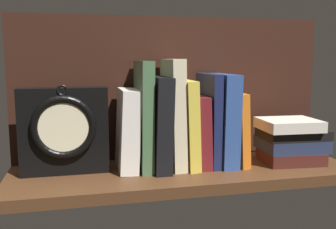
{
  "coord_description": "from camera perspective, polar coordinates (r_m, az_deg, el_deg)",
  "views": [
    {
      "loc": [
        -23.77,
        -84.26,
        25.92
      ],
      "look_at": [
        -3.31,
        3.04,
        12.72
      ],
      "focal_mm": 40.53,
      "sensor_mm": 36.0,
      "label": 1
    }
  ],
  "objects": [
    {
      "name": "book_green_romantic",
      "position": [
        0.89,
        -3.72,
        -0.12
      ],
      "size": [
        3.03,
        14.24,
        25.48
      ],
      "primitive_type": "cube",
      "rotation": [
        0.0,
        0.01,
        0.0
      ],
      "color": "#476B44",
      "rests_on": "ground_plane"
    },
    {
      "name": "framed_clock",
      "position": [
        0.88,
        -15.35,
        -2.28
      ],
      "size": [
        19.58,
        6.07,
        20.39
      ],
      "color": "black",
      "rests_on": "ground_plane"
    },
    {
      "name": "back_panel",
      "position": [
        1.0,
        0.67,
        3.97
      ],
      "size": [
        81.23,
        1.2,
        36.56
      ],
      "primitive_type": "cube",
      "color": "black",
      "rests_on": "ground_plane"
    },
    {
      "name": "ground_plane",
      "position": [
        0.92,
        2.48,
        -8.87
      ],
      "size": [
        81.23,
        25.34,
        2.5
      ],
      "primitive_type": "cube",
      "color": "#4C2D19"
    },
    {
      "name": "book_blue_modern",
      "position": [
        0.95,
        8.07,
        -0.68
      ],
      "size": [
        4.21,
        15.4,
        22.29
      ],
      "primitive_type": "cube",
      "rotation": [
        0.0,
        0.01,
        0.0
      ],
      "color": "#2D4C8E",
      "rests_on": "ground_plane"
    },
    {
      "name": "book_cream_twain",
      "position": [
        0.91,
        0.79,
        0.16
      ],
      "size": [
        3.59,
        14.15,
        25.91
      ],
      "primitive_type": "cube",
      "rotation": [
        0.0,
        -0.02,
        0.0
      ],
      "color": "beige",
      "rests_on": "ground_plane"
    },
    {
      "name": "book_white_catcher",
      "position": [
        0.89,
        -6.07,
        -2.27
      ],
      "size": [
        5.13,
        12.84,
        19.11
      ],
      "primitive_type": "cube",
      "rotation": [
        0.0,
        0.05,
        0.0
      ],
      "color": "silver",
      "rests_on": "ground_plane"
    },
    {
      "name": "book_navy_bierce",
      "position": [
        0.94,
        6.14,
        -0.72
      ],
      "size": [
        2.37,
        14.01,
        22.39
      ],
      "primitive_type": "cube",
      "rotation": [
        0.0,
        -0.01,
        0.0
      ],
      "color": "#192147",
      "rests_on": "ground_plane"
    },
    {
      "name": "book_stack_side",
      "position": [
        1.0,
        18.02,
        -3.78
      ],
      "size": [
        16.82,
        13.53,
        11.14
      ],
      "color": "#471E19",
      "rests_on": "ground_plane"
    },
    {
      "name": "book_maroon_dawkins",
      "position": [
        0.93,
        4.48,
        -2.36
      ],
      "size": [
        3.48,
        13.74,
        17.25
      ],
      "primitive_type": "cube",
      "rotation": [
        0.0,
        -0.04,
        0.0
      ],
      "color": "maroon",
      "rests_on": "ground_plane"
    },
    {
      "name": "book_yellow_seinlanguage",
      "position": [
        0.92,
        2.7,
        -1.31
      ],
      "size": [
        3.46,
        15.33,
        20.98
      ],
      "primitive_type": "cube",
      "rotation": [
        0.0,
        -0.04,
        0.0
      ],
      "color": "gold",
      "rests_on": "ground_plane"
    },
    {
      "name": "book_orange_pandolfini",
      "position": [
        0.97,
        9.88,
        -1.91
      ],
      "size": [
        2.93,
        15.02,
        17.87
      ],
      "primitive_type": "cube",
      "rotation": [
        0.0,
        -0.05,
        0.0
      ],
      "color": "orange",
      "rests_on": "ground_plane"
    },
    {
      "name": "book_black_skeptic",
      "position": [
        0.9,
        -1.49,
        -1.19
      ],
      "size": [
        4.35,
        16.86,
        21.91
      ],
      "primitive_type": "cube",
      "rotation": [
        0.0,
        0.03,
        0.0
      ],
      "color": "black",
      "rests_on": "ground_plane"
    }
  ]
}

